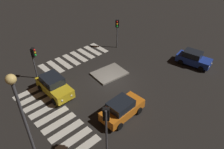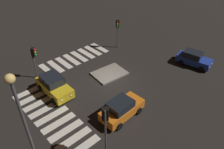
# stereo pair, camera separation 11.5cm
# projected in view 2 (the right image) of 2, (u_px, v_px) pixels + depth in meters

# --- Properties ---
(ground_plane) EXTENTS (80.00, 80.00, 0.00)m
(ground_plane) POSITION_uv_depth(u_px,v_px,m) (112.00, 82.00, 23.58)
(ground_plane) COLOR black
(traffic_island) EXTENTS (3.89, 3.08, 0.18)m
(traffic_island) POSITION_uv_depth(u_px,v_px,m) (109.00, 73.00, 24.76)
(traffic_island) COLOR gray
(traffic_island) RESTS_ON ground
(car_orange) EXTENTS (4.26, 2.10, 1.83)m
(car_orange) POSITION_uv_depth(u_px,v_px,m) (122.00, 109.00, 18.95)
(car_orange) COLOR orange
(car_orange) RESTS_ON ground
(car_yellow) EXTENTS (2.12, 4.45, 1.93)m
(car_yellow) POSITION_uv_depth(u_px,v_px,m) (54.00, 85.00, 21.56)
(car_yellow) COLOR gold
(car_yellow) RESTS_ON ground
(car_blue) EXTENTS (2.40, 4.18, 1.74)m
(car_blue) POSITION_uv_depth(u_px,v_px,m) (194.00, 59.00, 25.91)
(car_blue) COLOR #1E389E
(car_blue) RESTS_ON ground
(traffic_light_south) EXTENTS (0.53, 0.54, 4.02)m
(traffic_light_south) POSITION_uv_depth(u_px,v_px,m) (118.00, 27.00, 28.16)
(traffic_light_south) COLOR #47474C
(traffic_light_south) RESTS_ON ground
(traffic_light_east) EXTENTS (0.54, 0.53, 3.72)m
(traffic_light_east) POSITION_uv_depth(u_px,v_px,m) (34.00, 56.00, 22.61)
(traffic_light_east) COLOR #47474C
(traffic_light_east) RESTS_ON ground
(traffic_light_north) EXTENTS (0.54, 0.54, 4.66)m
(traffic_light_north) POSITION_uv_depth(u_px,v_px,m) (105.00, 121.00, 14.27)
(traffic_light_north) COLOR #47474C
(traffic_light_north) RESTS_ON ground
(street_lamp) EXTENTS (0.56, 0.56, 8.11)m
(street_lamp) POSITION_uv_depth(u_px,v_px,m) (21.00, 112.00, 12.23)
(street_lamp) COLOR #47474C
(street_lamp) RESTS_ON ground
(crosswalk_near) EXTENTS (8.75, 3.20, 0.02)m
(crosswalk_near) POSITION_uv_depth(u_px,v_px,m) (75.00, 58.00, 27.70)
(crosswalk_near) COLOR silver
(crosswalk_near) RESTS_ON ground
(crosswalk_side) EXTENTS (3.20, 9.90, 0.02)m
(crosswalk_side) POSITION_uv_depth(u_px,v_px,m) (52.00, 116.00, 19.47)
(crosswalk_side) COLOR silver
(crosswalk_side) RESTS_ON ground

